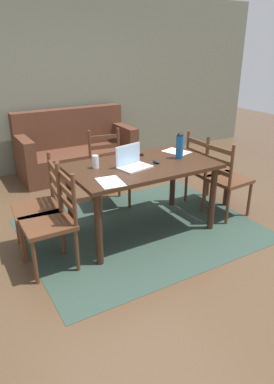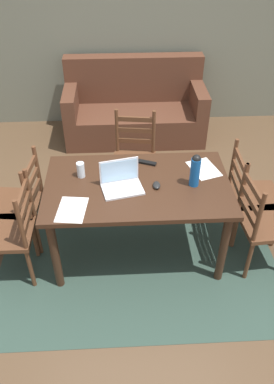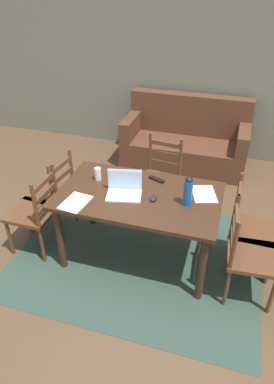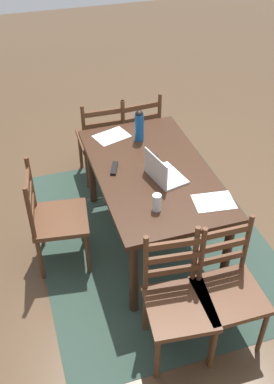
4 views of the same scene
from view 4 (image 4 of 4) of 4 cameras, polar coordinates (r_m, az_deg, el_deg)
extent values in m
plane|color=brown|center=(4.09, 1.77, -5.96)|extent=(14.00, 14.00, 0.00)
cube|color=#2D4238|center=(4.08, 1.77, -5.93)|extent=(2.50, 1.97, 0.01)
cube|color=#382114|center=(3.59, 2.01, 2.63)|extent=(1.53, 0.90, 0.04)
cylinder|color=#382114|center=(3.51, 11.38, -7.85)|extent=(0.07, 0.07, 0.74)
cylinder|color=#382114|center=(4.45, 3.55, 4.43)|extent=(0.07, 0.07, 0.74)
cylinder|color=#382114|center=(3.29, -0.42, -10.83)|extent=(0.07, 0.07, 0.74)
cylinder|color=#382114|center=(4.28, -5.83, 2.73)|extent=(0.07, 0.07, 0.74)
cube|color=#56331E|center=(4.60, -4.71, 6.86)|extent=(0.45, 0.45, 0.04)
cylinder|color=#56331E|center=(4.86, -7.25, 5.29)|extent=(0.04, 0.04, 0.43)
cylinder|color=#56331E|center=(4.91, -2.88, 6.01)|extent=(0.04, 0.04, 0.43)
cylinder|color=#56331E|center=(4.55, -6.37, 2.75)|extent=(0.04, 0.04, 0.43)
cylinder|color=#56331E|center=(4.61, -1.74, 3.55)|extent=(0.04, 0.04, 0.43)
cylinder|color=#56331E|center=(4.27, -6.80, 7.93)|extent=(0.04, 0.04, 0.50)
cylinder|color=#56331E|center=(4.34, -1.83, 8.71)|extent=(0.04, 0.04, 0.50)
cube|color=#56331E|center=(4.35, -4.24, 7.20)|extent=(0.03, 0.36, 0.05)
cube|color=#56331E|center=(4.29, -4.31, 8.62)|extent=(0.03, 0.36, 0.05)
cube|color=#56331E|center=(4.23, -4.40, 10.08)|extent=(0.03, 0.36, 0.05)
cube|color=#56331E|center=(3.15, 11.76, -12.79)|extent=(0.44, 0.44, 0.04)
cylinder|color=#56331E|center=(3.32, 15.77, -16.81)|extent=(0.04, 0.04, 0.43)
cylinder|color=#56331E|center=(3.18, 9.54, -18.86)|extent=(0.04, 0.04, 0.43)
cylinder|color=#56331E|center=(3.50, 12.70, -12.05)|extent=(0.04, 0.04, 0.43)
cylinder|color=#56331E|center=(3.37, 6.82, -13.73)|extent=(0.04, 0.04, 0.43)
cylinder|color=#56331E|center=(3.15, 13.85, -6.33)|extent=(0.04, 0.04, 0.50)
cylinder|color=#56331E|center=(3.01, 7.44, -7.97)|extent=(0.04, 0.04, 0.50)
cube|color=#56331E|center=(3.15, 10.51, -8.41)|extent=(0.03, 0.36, 0.05)
cube|color=#56331E|center=(3.06, 10.78, -6.82)|extent=(0.03, 0.36, 0.05)
cube|color=#56331E|center=(2.97, 11.07, -5.13)|extent=(0.03, 0.36, 0.05)
cube|color=#56331E|center=(3.03, 5.50, -14.60)|extent=(0.49, 0.49, 0.04)
cylinder|color=#56331E|center=(3.17, 9.69, -19.17)|extent=(0.04, 0.04, 0.43)
cylinder|color=#56331E|center=(3.10, 2.61, -20.57)|extent=(0.04, 0.04, 0.43)
cylinder|color=#56331E|center=(3.37, 7.57, -13.86)|extent=(0.04, 0.04, 0.43)
cylinder|color=#56331E|center=(3.30, 1.05, -15.00)|extent=(0.04, 0.04, 0.43)
cylinder|color=#56331E|center=(3.01, 8.28, -8.11)|extent=(0.04, 0.04, 0.50)
cylinder|color=#56331E|center=(2.93, 1.11, -9.25)|extent=(0.04, 0.04, 0.50)
cube|color=#56331E|center=(3.04, 4.65, -9.96)|extent=(0.06, 0.36, 0.05)
cube|color=#56331E|center=(2.94, 4.78, -8.36)|extent=(0.06, 0.36, 0.05)
cube|color=#56331E|center=(2.85, 4.91, -6.65)|extent=(0.06, 0.36, 0.05)
cube|color=#56331E|center=(4.67, -0.37, 7.59)|extent=(0.47, 0.47, 0.04)
cylinder|color=#56331E|center=(4.90, -3.26, 5.88)|extent=(0.04, 0.04, 0.43)
cylinder|color=#56331E|center=(5.01, 0.88, 6.76)|extent=(0.04, 0.04, 0.43)
cylinder|color=#56331E|center=(4.60, -1.71, 3.48)|extent=(0.04, 0.04, 0.43)
cylinder|color=#56331E|center=(4.72, 2.64, 4.47)|extent=(0.04, 0.04, 0.43)
cylinder|color=#56331E|center=(4.33, -1.79, 8.65)|extent=(0.04, 0.04, 0.50)
cylinder|color=#56331E|center=(4.45, 2.87, 9.55)|extent=(0.04, 0.04, 0.50)
cube|color=#56331E|center=(4.44, 0.56, 7.99)|extent=(0.05, 0.36, 0.05)
cube|color=#56331E|center=(4.38, 0.57, 9.40)|extent=(0.05, 0.36, 0.05)
cube|color=#56331E|center=(4.31, 0.59, 10.84)|extent=(0.05, 0.36, 0.05)
cube|color=#56331E|center=(3.66, -9.78, -3.47)|extent=(0.50, 0.50, 0.04)
cylinder|color=#56331E|center=(3.95, -6.77, -3.86)|extent=(0.04, 0.04, 0.43)
cylinder|color=#56331E|center=(3.68, -6.32, -7.84)|extent=(0.04, 0.04, 0.43)
cylinder|color=#56331E|center=(3.97, -12.25, -4.42)|extent=(0.04, 0.04, 0.43)
cylinder|color=#56331E|center=(3.70, -12.25, -8.42)|extent=(0.04, 0.04, 0.43)
cylinder|color=#56331E|center=(3.66, -13.42, 1.10)|extent=(0.04, 0.04, 0.50)
cylinder|color=#56331E|center=(3.36, -13.52, -2.81)|extent=(0.04, 0.04, 0.50)
cube|color=#56331E|center=(3.57, -13.23, -2.01)|extent=(0.36, 0.07, 0.05)
cube|color=#56331E|center=(3.49, -13.53, -0.46)|extent=(0.36, 0.07, 0.05)
cube|color=#56331E|center=(3.42, -13.84, 1.16)|extent=(0.36, 0.07, 0.05)
cube|color=silver|center=(3.50, 3.81, 2.04)|extent=(0.36, 0.28, 0.02)
cube|color=silver|center=(3.39, 2.39, 3.04)|extent=(0.31, 0.08, 0.21)
cube|color=#A5CCEA|center=(3.39, 2.48, 3.06)|extent=(0.29, 0.07, 0.19)
cylinder|color=#145199|center=(3.88, 0.28, 8.28)|extent=(0.08, 0.08, 0.25)
sphere|color=black|center=(3.82, 0.29, 9.89)|extent=(0.07, 0.07, 0.07)
cylinder|color=silver|center=(3.16, 2.54, -1.34)|extent=(0.07, 0.07, 0.13)
ellipsoid|color=black|center=(3.70, 1.93, 4.54)|extent=(0.06, 0.10, 0.03)
cube|color=black|center=(3.58, -2.93, 3.05)|extent=(0.17, 0.10, 0.02)
cube|color=white|center=(4.00, -3.25, 7.14)|extent=(0.29, 0.35, 0.00)
cube|color=white|center=(3.31, 9.79, -1.23)|extent=(0.24, 0.32, 0.00)
camera|label=1|loc=(4.17, 57.87, 7.78)|focal=32.64mm
camera|label=2|loc=(4.36, 42.03, 28.37)|focal=36.10mm
camera|label=3|loc=(4.99, 33.10, 30.46)|focal=32.21mm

